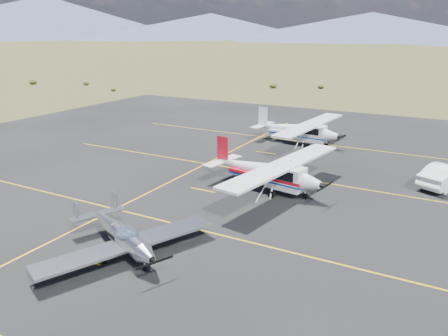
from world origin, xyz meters
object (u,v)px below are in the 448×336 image
Objects in this scene: aircraft_cessna at (267,170)px; aircraft_low_wing at (122,235)px; sedan at (446,175)px; aircraft_plain at (298,129)px.

aircraft_low_wing is at bearing -93.41° from aircraft_cessna.
sedan is at bearing 77.27° from aircraft_low_wing.
sedan is (13.58, 18.34, -0.10)m from aircraft_low_wing.
aircraft_low_wing is at bearing -84.92° from aircraft_plain.
aircraft_cessna is 2.51× the size of sedan.
sedan is at bearing -21.27° from aircraft_plain.
sedan is (10.87, 6.62, -0.58)m from aircraft_cessna.
aircraft_plain is (-2.51, 13.38, 0.00)m from aircraft_cessna.
aircraft_low_wing reaches higher than sedan.
aircraft_cessna reaches higher than aircraft_low_wing.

